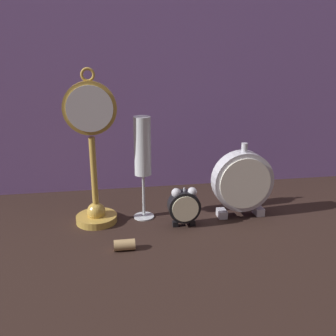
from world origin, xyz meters
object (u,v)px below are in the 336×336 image
alarm_clock_twin_bell (184,205)px  champagne_flute (143,153)px  wine_cork (124,245)px  mantel_clock_silver (242,182)px  pocket_watch_on_stand (93,159)px

alarm_clock_twin_bell → champagne_flute: (-0.08, 0.06, 0.11)m
alarm_clock_twin_bell → wine_cork: bearing=-148.3°
mantel_clock_silver → champagne_flute: bearing=172.3°
mantel_clock_silver → champagne_flute: size_ratio=0.74×
alarm_clock_twin_bell → mantel_clock_silver: size_ratio=0.51×
alarm_clock_twin_bell → mantel_clock_silver: mantel_clock_silver is taller
pocket_watch_on_stand → alarm_clock_twin_bell: size_ratio=3.79×
alarm_clock_twin_bell → wine_cork: alarm_clock_twin_bell is taller
alarm_clock_twin_bell → mantel_clock_silver: 0.15m
wine_cork → champagne_flute: bearing=69.9°
champagne_flute → alarm_clock_twin_bell: bearing=-35.8°
alarm_clock_twin_bell → wine_cork: 0.17m
pocket_watch_on_stand → wine_cork: 0.21m
wine_cork → pocket_watch_on_stand: bearing=112.5°
pocket_watch_on_stand → mantel_clock_silver: 0.35m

